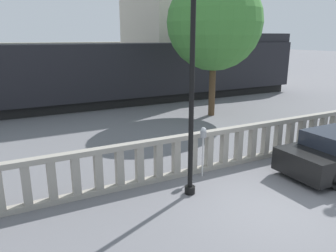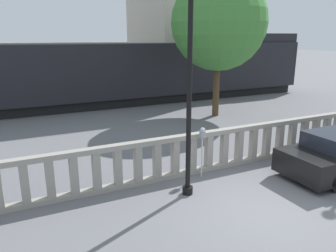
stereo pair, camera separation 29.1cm
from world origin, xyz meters
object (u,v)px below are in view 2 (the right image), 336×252
at_px(parking_meter, 202,137).
at_px(train_far, 49,59).
at_px(tree_right, 219,23).
at_px(lamppost, 190,36).
at_px(train_near, 144,72).

relative_size(parking_meter, train_far, 0.05).
bearing_deg(train_far, parking_meter, -88.00).
bearing_deg(tree_right, parking_meter, -126.96).
distance_m(lamppost, tree_right, 9.11).
height_order(train_near, tree_right, tree_right).
bearing_deg(tree_right, train_near, 110.96).
bearing_deg(train_far, train_near, -76.56).
distance_m(parking_meter, train_near, 11.74).
relative_size(lamppost, tree_right, 0.98).
bearing_deg(lamppost, train_far, 90.09).
bearing_deg(parking_meter, train_far, 92.00).
bearing_deg(train_far, lamppost, -89.91).
relative_size(train_near, tree_right, 3.28).
distance_m(parking_meter, train_far, 27.20).
height_order(lamppost, train_near, lamppost).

